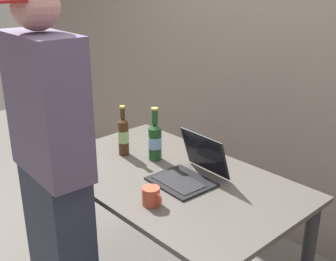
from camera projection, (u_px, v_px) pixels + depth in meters
name	position (u px, v px, depth m)	size (l,w,h in m)	color
desk	(170.00, 193.00, 2.25)	(1.41, 0.85, 0.71)	#56514C
laptop	(190.00, 170.00, 2.15)	(0.32, 0.34, 0.23)	black
beer_bottle_brown	(123.00, 135.00, 2.43)	(0.06, 0.06, 0.30)	#472B14
beer_bottle_dark	(155.00, 140.00, 2.36)	(0.08, 0.08, 0.31)	#1E5123
person_figure	(54.00, 176.00, 1.85)	(0.46, 0.28, 1.72)	#2D3347
coffee_mug	(151.00, 196.00, 1.91)	(0.12, 0.08, 0.09)	#BF4C33
back_wall	(281.00, 45.00, 2.61)	(6.00, 0.10, 2.60)	gray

